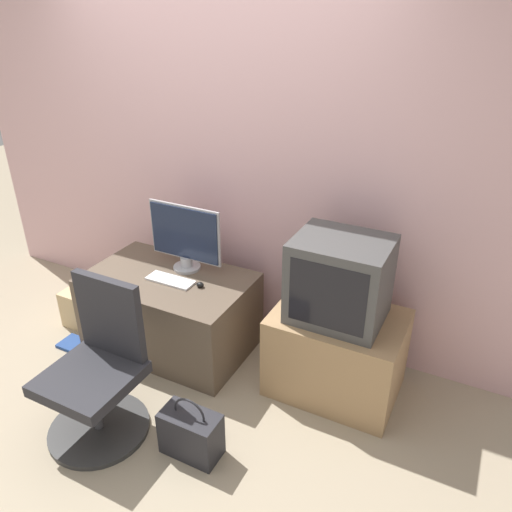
{
  "coord_description": "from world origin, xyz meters",
  "views": [
    {
      "loc": [
        1.77,
        -1.57,
        2.26
      ],
      "look_at": [
        0.5,
        0.92,
        0.81
      ],
      "focal_mm": 35.0,
      "sensor_mm": 36.0,
      "label": 1
    }
  ],
  "objects_px": {
    "mouse": "(200,285)",
    "crt_tv": "(340,280)",
    "office_chair": "(98,375)",
    "handbag": "(191,433)",
    "cardboard_box_lower": "(82,307)",
    "book": "(74,344)",
    "keyboard": "(170,280)",
    "main_monitor": "(185,237)"
  },
  "relations": [
    {
      "from": "office_chair",
      "to": "handbag",
      "type": "distance_m",
      "value": 0.62
    },
    {
      "from": "keyboard",
      "to": "crt_tv",
      "type": "xyz_separation_m",
      "value": [
        1.13,
        0.12,
        0.24
      ]
    },
    {
      "from": "mouse",
      "to": "book",
      "type": "relative_size",
      "value": 0.27
    },
    {
      "from": "mouse",
      "to": "handbag",
      "type": "height_order",
      "value": "mouse"
    },
    {
      "from": "mouse",
      "to": "crt_tv",
      "type": "height_order",
      "value": "crt_tv"
    },
    {
      "from": "main_monitor",
      "to": "handbag",
      "type": "xyz_separation_m",
      "value": [
        0.63,
        -0.94,
        -0.66
      ]
    },
    {
      "from": "main_monitor",
      "to": "mouse",
      "type": "height_order",
      "value": "main_monitor"
    },
    {
      "from": "mouse",
      "to": "crt_tv",
      "type": "distance_m",
      "value": 0.95
    },
    {
      "from": "crt_tv",
      "to": "cardboard_box_lower",
      "type": "height_order",
      "value": "crt_tv"
    },
    {
      "from": "mouse",
      "to": "cardboard_box_lower",
      "type": "bearing_deg",
      "value": -174.69
    },
    {
      "from": "mouse",
      "to": "handbag",
      "type": "bearing_deg",
      "value": -62.02
    },
    {
      "from": "main_monitor",
      "to": "crt_tv",
      "type": "relative_size",
      "value": 1.03
    },
    {
      "from": "cardboard_box_lower",
      "to": "handbag",
      "type": "relative_size",
      "value": 0.75
    },
    {
      "from": "cardboard_box_lower",
      "to": "book",
      "type": "relative_size",
      "value": 1.49
    },
    {
      "from": "mouse",
      "to": "crt_tv",
      "type": "bearing_deg",
      "value": 5.74
    },
    {
      "from": "keyboard",
      "to": "office_chair",
      "type": "bearing_deg",
      "value": -86.09
    },
    {
      "from": "main_monitor",
      "to": "cardboard_box_lower",
      "type": "xyz_separation_m",
      "value": [
        -0.81,
        -0.27,
        -0.66
      ]
    },
    {
      "from": "main_monitor",
      "to": "keyboard",
      "type": "relative_size",
      "value": 1.64
    },
    {
      "from": "keyboard",
      "to": "mouse",
      "type": "bearing_deg",
      "value": 6.55
    },
    {
      "from": "crt_tv",
      "to": "office_chair",
      "type": "height_order",
      "value": "crt_tv"
    },
    {
      "from": "main_monitor",
      "to": "book",
      "type": "relative_size",
      "value": 2.89
    },
    {
      "from": "book",
      "to": "keyboard",
      "type": "bearing_deg",
      "value": 25.07
    },
    {
      "from": "keyboard",
      "to": "book",
      "type": "bearing_deg",
      "value": -154.93
    },
    {
      "from": "cardboard_box_lower",
      "to": "book",
      "type": "bearing_deg",
      "value": -62.37
    },
    {
      "from": "mouse",
      "to": "handbag",
      "type": "xyz_separation_m",
      "value": [
        0.4,
        -0.76,
        -0.43
      ]
    },
    {
      "from": "cardboard_box_lower",
      "to": "book",
      "type": "height_order",
      "value": "cardboard_box_lower"
    },
    {
      "from": "crt_tv",
      "to": "cardboard_box_lower",
      "type": "relative_size",
      "value": 1.89
    },
    {
      "from": "keyboard",
      "to": "mouse",
      "type": "relative_size",
      "value": 6.57
    },
    {
      "from": "cardboard_box_lower",
      "to": "book",
      "type": "xyz_separation_m",
      "value": [
        0.13,
        -0.25,
        -0.13
      ]
    },
    {
      "from": "main_monitor",
      "to": "office_chair",
      "type": "relative_size",
      "value": 0.6
    },
    {
      "from": "keyboard",
      "to": "cardboard_box_lower",
      "type": "xyz_separation_m",
      "value": [
        -0.82,
        -0.07,
        -0.42
      ]
    },
    {
      "from": "main_monitor",
      "to": "mouse",
      "type": "distance_m",
      "value": 0.36
    },
    {
      "from": "crt_tv",
      "to": "book",
      "type": "xyz_separation_m",
      "value": [
        -1.82,
        -0.44,
        -0.79
      ]
    },
    {
      "from": "mouse",
      "to": "crt_tv",
      "type": "xyz_separation_m",
      "value": [
        0.91,
        0.09,
        0.23
      ]
    },
    {
      "from": "keyboard",
      "to": "crt_tv",
      "type": "relative_size",
      "value": 0.62
    },
    {
      "from": "office_chair",
      "to": "handbag",
      "type": "height_order",
      "value": "office_chair"
    },
    {
      "from": "book",
      "to": "office_chair",
      "type": "bearing_deg",
      "value": -32.4
    },
    {
      "from": "office_chair",
      "to": "book",
      "type": "distance_m",
      "value": 0.94
    },
    {
      "from": "office_chair",
      "to": "book",
      "type": "relative_size",
      "value": 4.78
    },
    {
      "from": "mouse",
      "to": "book",
      "type": "distance_m",
      "value": 1.12
    },
    {
      "from": "main_monitor",
      "to": "book",
      "type": "distance_m",
      "value": 1.17
    },
    {
      "from": "mouse",
      "to": "book",
      "type": "xyz_separation_m",
      "value": [
        -0.91,
        -0.35,
        -0.56
      ]
    }
  ]
}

